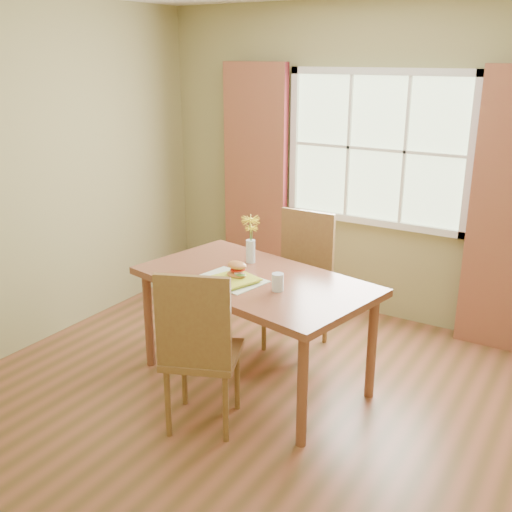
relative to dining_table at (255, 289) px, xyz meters
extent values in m
cube|color=brown|center=(0.25, -0.30, -0.72)|extent=(4.20, 3.80, 0.02)
cube|color=#928B58|center=(0.25, 1.61, 0.64)|extent=(4.20, 0.02, 2.70)
cube|color=#928B58|center=(-1.86, -0.30, 0.64)|extent=(0.02, 3.80, 2.70)
cube|color=#ACC292|center=(0.25, 1.58, 0.79)|extent=(1.50, 0.02, 1.20)
cube|color=white|center=(0.25, 1.55, 1.42)|extent=(1.62, 0.04, 0.06)
cube|color=white|center=(0.25, 1.55, 0.16)|extent=(1.62, 0.04, 0.06)
cube|color=white|center=(-0.53, 1.55, 0.79)|extent=(0.06, 0.04, 1.32)
cube|color=white|center=(1.03, 1.55, 0.79)|extent=(0.06, 0.04, 1.32)
cube|color=white|center=(0.25, 1.55, 0.79)|extent=(1.50, 0.03, 0.02)
cube|color=maroon|center=(-0.90, 1.48, 0.39)|extent=(0.65, 0.08, 2.20)
cube|color=brown|center=(0.00, 0.00, 0.06)|extent=(1.78, 1.22, 0.05)
cylinder|color=brown|center=(-0.79, -0.23, -0.34)|extent=(0.07, 0.07, 0.75)
cylinder|color=brown|center=(0.65, -0.51, -0.34)|extent=(0.07, 0.07, 0.75)
cylinder|color=brown|center=(-0.65, 0.51, -0.34)|extent=(0.07, 0.07, 0.75)
cylinder|color=brown|center=(0.79, 0.23, -0.34)|extent=(0.07, 0.07, 0.75)
cube|color=brown|center=(0.00, -0.62, -0.23)|extent=(0.59, 0.59, 0.04)
cube|color=brown|center=(0.08, -0.81, 0.08)|extent=(0.43, 0.20, 0.58)
cylinder|color=brown|center=(-0.10, -0.86, -0.48)|extent=(0.04, 0.04, 0.46)
cylinder|color=brown|center=(0.24, -0.72, -0.48)|extent=(0.04, 0.04, 0.46)
cylinder|color=brown|center=(-0.24, -0.52, -0.48)|extent=(0.04, 0.04, 0.46)
cylinder|color=brown|center=(0.10, -0.38, -0.48)|extent=(0.04, 0.04, 0.46)
cube|color=brown|center=(0.00, 0.62, -0.23)|extent=(0.47, 0.47, 0.04)
cube|color=brown|center=(0.00, 0.83, 0.09)|extent=(0.46, 0.05, 0.59)
cylinder|color=brown|center=(-0.18, 0.43, -0.48)|extent=(0.04, 0.04, 0.47)
cylinder|color=brown|center=(0.19, 0.44, -0.48)|extent=(0.04, 0.04, 0.47)
cylinder|color=brown|center=(-0.19, 0.80, -0.48)|extent=(0.04, 0.04, 0.47)
cylinder|color=brown|center=(0.18, 0.81, -0.48)|extent=(0.04, 0.04, 0.47)
cube|color=beige|center=(-0.12, -0.13, 0.09)|extent=(0.50, 0.41, 0.01)
cube|color=#BFCE33|center=(-0.07, -0.15, 0.10)|extent=(0.35, 0.35, 0.01)
ellipsoid|color=#D9834A|center=(-0.08, -0.10, 0.12)|extent=(0.16, 0.12, 0.04)
ellipsoid|color=#4C8C2D|center=(-0.04, -0.12, 0.14)|extent=(0.08, 0.06, 0.01)
cylinder|color=red|center=(-0.09, -0.10, 0.15)|extent=(0.08, 0.08, 0.01)
cylinder|color=red|center=(-0.06, -0.10, 0.16)|extent=(0.08, 0.08, 0.01)
ellipsoid|color=#D9834A|center=(-0.08, -0.10, 0.19)|extent=(0.16, 0.12, 0.05)
cylinder|color=silver|center=(0.25, -0.12, 0.14)|extent=(0.08, 0.08, 0.12)
cylinder|color=silver|center=(0.25, -0.12, 0.13)|extent=(0.07, 0.07, 0.10)
cylinder|color=silver|center=(-0.20, 0.26, 0.17)|extent=(0.07, 0.07, 0.17)
cylinder|color=silver|center=(-0.20, 0.26, 0.13)|extent=(0.06, 0.06, 0.09)
cylinder|color=#3D7028|center=(-0.20, 0.26, 0.24)|extent=(0.01, 0.01, 0.32)
cylinder|color=#3D7028|center=(-0.18, 0.25, 0.22)|extent=(0.01, 0.01, 0.27)
camera|label=1|loc=(2.03, -3.29, 1.55)|focal=42.00mm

